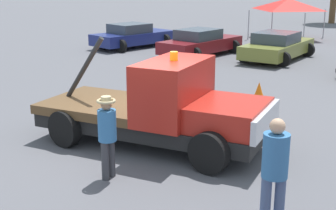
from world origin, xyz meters
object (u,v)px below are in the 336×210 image
object	(u,v)px
parked_car_navy	(132,36)
canopy_tent_red	(288,4)
traffic_cone	(259,91)
person_at_hood	(107,131)
tow_truck	(164,109)
parked_car_maroon	(200,43)
parked_car_olive	(277,46)
person_near_truck	(275,167)

from	to	relation	value
parked_car_navy	canopy_tent_red	bearing A→B (deg)	-22.56
canopy_tent_red	traffic_cone	size ratio (longest dim) A/B	6.62
traffic_cone	parked_car_navy	bearing A→B (deg)	149.96
person_at_hood	traffic_cone	distance (m)	7.57
canopy_tent_red	traffic_cone	xyz separation A→B (m)	(5.09, -14.76, -1.91)
parked_car_navy	tow_truck	bearing A→B (deg)	-127.21
parked_car_navy	traffic_cone	distance (m)	12.25
tow_truck	traffic_cone	size ratio (longest dim) A/B	10.55
parked_car_maroon	parked_car_olive	distance (m)	3.79
parked_car_maroon	tow_truck	bearing A→B (deg)	-146.66
person_near_truck	person_at_hood	world-z (taller)	person_near_truck
person_at_hood	parked_car_olive	bearing A→B (deg)	95.75
person_near_truck	parked_car_maroon	xyz separation A→B (m)	(-9.82, 13.49, -0.42)
tow_truck	parked_car_navy	xyz separation A→B (m)	(-10.69, 11.53, -0.25)
tow_truck	parked_car_maroon	bearing A→B (deg)	107.91
traffic_cone	person_at_hood	bearing A→B (deg)	-87.86
parked_car_olive	parked_car_maroon	bearing A→B (deg)	105.61
person_near_truck	person_at_hood	bearing A→B (deg)	-128.94
traffic_cone	tow_truck	bearing A→B (deg)	-89.07
parked_car_olive	traffic_cone	size ratio (longest dim) A/B	8.93
person_at_hood	parked_car_navy	size ratio (longest dim) A/B	0.34
parked_car_navy	parked_car_maroon	bearing A→B (deg)	-80.86
tow_truck	person_near_truck	world-z (taller)	tow_truck
person_near_truck	parked_car_maroon	bearing A→B (deg)	175.54
person_near_truck	parked_car_navy	size ratio (longest dim) A/B	0.37
person_near_truck	parked_car_maroon	world-z (taller)	person_near_truck
person_at_hood	parked_car_navy	bearing A→B (deg)	123.74
canopy_tent_red	traffic_cone	world-z (taller)	canopy_tent_red
parked_car_navy	parked_car_maroon	size ratio (longest dim) A/B	1.00
parked_car_olive	parked_car_navy	bearing A→B (deg)	95.85
person_at_hood	parked_car_olive	distance (m)	14.96
canopy_tent_red	parked_car_navy	bearing A→B (deg)	-122.53
tow_truck	parked_car_olive	world-z (taller)	tow_truck
tow_truck	parked_car_navy	size ratio (longest dim) A/B	1.17
person_near_truck	parked_car_navy	distance (m)	19.73
parked_car_olive	tow_truck	bearing A→B (deg)	-170.04
person_near_truck	parked_car_maroon	distance (m)	16.69
tow_truck	parked_car_navy	bearing A→B (deg)	122.44
parked_car_maroon	traffic_cone	distance (m)	8.60
person_at_hood	tow_truck	bearing A→B (deg)	90.38
person_near_truck	person_at_hood	xyz separation A→B (m)	(-3.45, -0.09, -0.07)
parked_car_navy	traffic_cone	world-z (taller)	parked_car_navy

